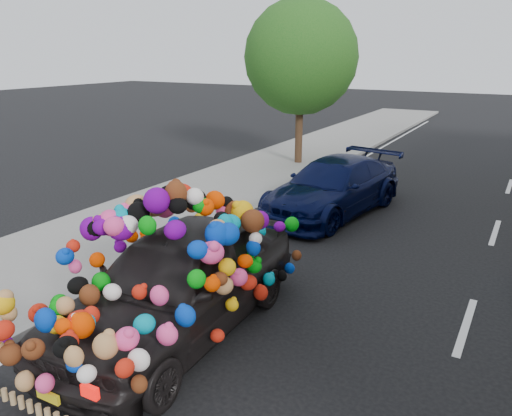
# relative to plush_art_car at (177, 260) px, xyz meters

# --- Properties ---
(ground) EXTENTS (100.00, 100.00, 0.00)m
(ground) POSITION_rel_plush_art_car_xyz_m (0.34, 2.36, -1.21)
(ground) COLOR black
(ground) RESTS_ON ground
(sidewalk) EXTENTS (4.00, 60.00, 0.12)m
(sidewalk) POSITION_rel_plush_art_car_xyz_m (-3.96, 2.36, -1.15)
(sidewalk) COLOR gray
(sidewalk) RESTS_ON ground
(kerb) EXTENTS (0.15, 60.00, 0.13)m
(kerb) POSITION_rel_plush_art_car_xyz_m (-2.01, 2.36, -1.14)
(kerb) COLOR gray
(kerb) RESTS_ON ground
(lane_markings) EXTENTS (6.00, 50.00, 0.01)m
(lane_markings) POSITION_rel_plush_art_car_xyz_m (3.94, 2.36, -1.20)
(lane_markings) COLOR silver
(lane_markings) RESTS_ON ground
(tree_near_sidewalk) EXTENTS (4.20, 4.20, 6.13)m
(tree_near_sidewalk) POSITION_rel_plush_art_car_xyz_m (-3.46, 11.86, 2.81)
(tree_near_sidewalk) COLOR #332114
(tree_near_sidewalk) RESTS_ON ground
(plush_art_car) EXTENTS (2.52, 5.22, 2.34)m
(plush_art_car) POSITION_rel_plush_art_car_xyz_m (0.00, 0.00, 0.00)
(plush_art_car) COLOR black
(plush_art_car) RESTS_ON ground
(navy_sedan) EXTENTS (2.85, 5.33, 1.47)m
(navy_sedan) POSITION_rel_plush_art_car_xyz_m (-0.11, 6.86, -0.47)
(navy_sedan) COLOR black
(navy_sedan) RESTS_ON ground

